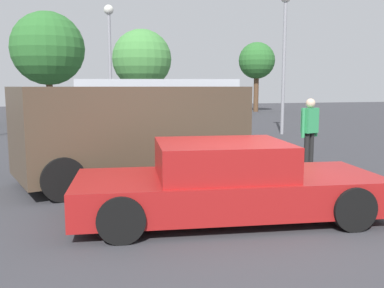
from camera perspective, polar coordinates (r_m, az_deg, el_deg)
ground_plane at (r=6.65m, az=7.50°, el=-10.09°), size 80.00×80.00×0.00m
sedan_foreground at (r=6.53m, az=4.68°, el=-5.32°), size 4.83×2.35×1.20m
van_white at (r=14.15m, az=-4.47°, el=4.51°), size 5.45×3.19×2.26m
suv_dark at (r=9.20m, az=-7.77°, el=1.99°), size 5.22×3.24×2.03m
pedestrian at (r=10.98m, az=15.67°, el=2.33°), size 0.55×0.35×1.73m
light_post_mid at (r=18.39m, az=12.45°, el=13.93°), size 0.44×0.44×5.88m
light_post_far at (r=20.00m, az=-11.12°, el=13.10°), size 0.44×0.44×5.67m
tree_back_left at (r=31.10m, az=-6.82°, el=11.34°), size 4.26×4.26×6.09m
tree_back_center at (r=24.39m, az=-18.99°, el=12.13°), size 3.91×3.91×6.00m
tree_back_right at (r=34.27m, az=8.77°, el=11.05°), size 2.87×2.87×5.48m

